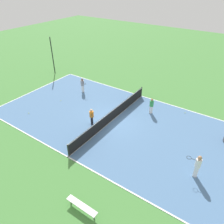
{
  "coord_description": "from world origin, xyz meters",
  "views": [
    {
      "loc": [
        -12.97,
        -8.95,
        11.03
      ],
      "look_at": [
        0.0,
        0.0,
        0.9
      ],
      "focal_mm": 35.0,
      "sensor_mm": 36.0,
      "label": 1
    }
  ],
  "objects": [
    {
      "name": "player_far_green",
      "position": [
        3.01,
        -2.27,
        0.88
      ],
      "size": [
        0.47,
        0.47,
        1.52
      ],
      "rotation": [
        0.0,
        0.0,
        5.89
      ],
      "color": "white",
      "rests_on": "court_surface"
    },
    {
      "name": "tennis_ball_far_baseline",
      "position": [
        -3.45,
        6.96,
        0.06
      ],
      "size": [
        0.07,
        0.07,
        0.07
      ],
      "primitive_type": "sphere",
      "color": "#CCE033",
      "rests_on": "court_surface"
    },
    {
      "name": "player_center_orange",
      "position": [
        -1.43,
        1.09,
        0.88
      ],
      "size": [
        0.91,
        0.88,
        1.52
      ],
      "rotation": [
        0.0,
        0.0,
        3.89
      ],
      "color": "black",
      "rests_on": "court_surface"
    },
    {
      "name": "ground_plane",
      "position": [
        0.0,
        0.0,
        0.0
      ],
      "size": [
        80.0,
        80.0,
        0.0
      ],
      "primitive_type": "plane",
      "color": "#47843D"
    },
    {
      "name": "player_baseline_gray",
      "position": [
        2.67,
        5.67,
        0.92
      ],
      "size": [
        0.69,
        0.99,
        1.58
      ],
      "rotation": [
        0.0,
        0.0,
        4.29
      ],
      "color": "white",
      "rests_on": "court_surface"
    },
    {
      "name": "player_near_white",
      "position": [
        -2.14,
        -7.88,
        1.03
      ],
      "size": [
        0.38,
        0.95,
        1.74
      ],
      "rotation": [
        0.0,
        0.0,
        1.62
      ],
      "color": "white",
      "rests_on": "court_surface"
    },
    {
      "name": "tennis_net",
      "position": [
        0.0,
        0.0,
        0.57
      ],
      "size": [
        10.86,
        0.1,
        1.08
      ],
      "color": "black",
      "rests_on": "court_surface"
    },
    {
      "name": "fence_post_back_right",
      "position": [
        4.66,
        12.19,
        2.29
      ],
      "size": [
        0.12,
        0.12,
        4.58
      ],
      "color": "black",
      "rests_on": "ground_plane"
    },
    {
      "name": "bench",
      "position": [
        -8.01,
        -3.54,
        0.39
      ],
      "size": [
        0.36,
        1.97,
        0.45
      ],
      "rotation": [
        0.0,
        0.0,
        1.57
      ],
      "color": "silver",
      "rests_on": "ground_plane"
    },
    {
      "name": "tennis_ball_right_alley",
      "position": [
        -3.18,
        -0.11,
        0.06
      ],
      "size": [
        0.07,
        0.07,
        0.07
      ],
      "primitive_type": "sphere",
      "color": "#CCE033",
      "rests_on": "court_surface"
    },
    {
      "name": "tennis_ball_left_sideline",
      "position": [
        -0.1,
        6.23,
        0.06
      ],
      "size": [
        0.07,
        0.07,
        0.07
      ],
      "primitive_type": "sphere",
      "color": "#CCE033",
      "rests_on": "court_surface"
    },
    {
      "name": "tennis_ball_near_net",
      "position": [
        4.83,
        -4.9,
        0.06
      ],
      "size": [
        0.07,
        0.07,
        0.07
      ],
      "primitive_type": "sphere",
      "color": "#CCE033",
      "rests_on": "court_surface"
    },
    {
      "name": "court_surface",
      "position": [
        0.0,
        0.0,
        0.01
      ],
      "size": [
        11.06,
        20.73,
        0.02
      ],
      "color": "#4C729E",
      "rests_on": "ground_plane"
    }
  ]
}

